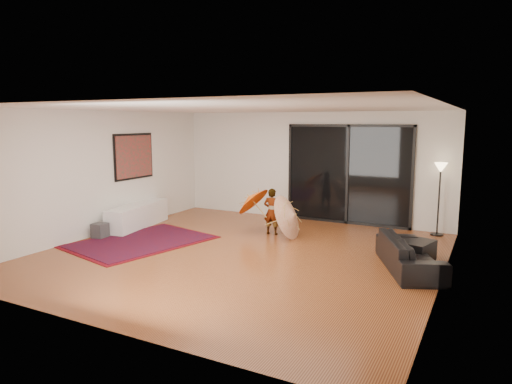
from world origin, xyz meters
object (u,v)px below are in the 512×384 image
Objects in this scene: sofa at (409,254)px; child at (272,211)px; media_console at (138,216)px; ottoman at (412,250)px.

child is (-3.10, 1.13, 0.24)m from sofa.
media_console is 1.04× the size of sofa.
ottoman is (6.16, 0.27, -0.09)m from media_console.
ottoman is (-0.04, 0.57, -0.09)m from sofa.
ottoman is 0.63× the size of child.
child is (3.10, 0.84, 0.24)m from media_console.
child reaches higher than sofa.
sofa is at bearing -12.27° from media_console.
sofa is 3.31m from child.
sofa is at bearing -85.85° from ottoman.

